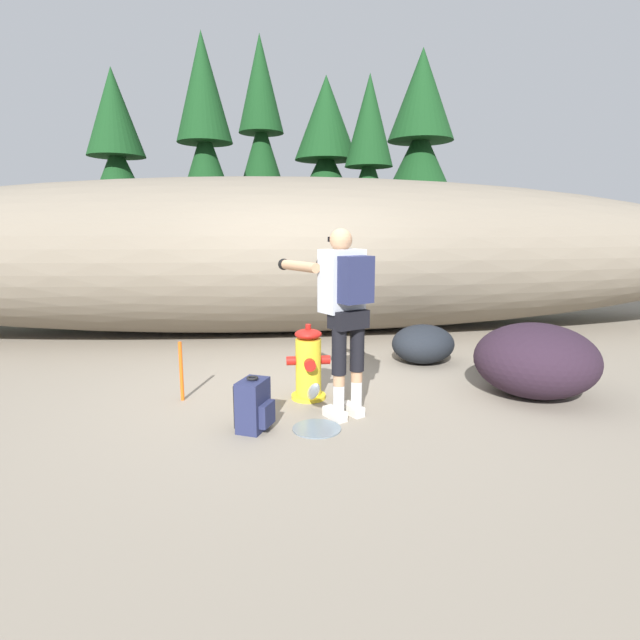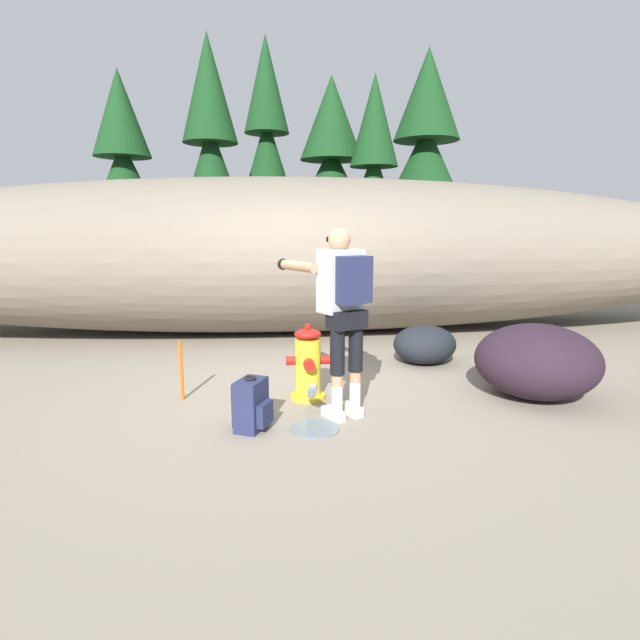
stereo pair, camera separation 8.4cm
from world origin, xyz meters
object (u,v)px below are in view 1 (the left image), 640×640
(survey_stake, at_px, (181,371))
(boulder_small, at_px, (423,344))
(fire_hydrant, at_px, (308,365))
(utility_worker, at_px, (343,299))
(boulder_large, at_px, (536,360))
(spare_backpack, at_px, (254,406))
(boulder_mid, at_px, (514,351))

(survey_stake, bearing_deg, boulder_small, 21.40)
(fire_hydrant, relative_size, boulder_small, 0.93)
(utility_worker, relative_size, boulder_large, 1.39)
(utility_worker, bearing_deg, survey_stake, 41.39)
(fire_hydrant, xyz_separation_m, survey_stake, (-1.26, 0.09, -0.05))
(survey_stake, bearing_deg, utility_worker, -21.04)
(spare_backpack, distance_m, boulder_large, 2.91)
(boulder_mid, bearing_deg, spare_backpack, -156.54)
(boulder_mid, distance_m, survey_stake, 3.77)
(spare_backpack, xyz_separation_m, survey_stake, (-0.73, 0.83, 0.08))
(boulder_small, bearing_deg, boulder_large, -61.92)
(survey_stake, bearing_deg, fire_hydrant, -3.91)
(utility_worker, distance_m, boulder_small, 2.31)
(fire_hydrant, bearing_deg, spare_backpack, -125.80)
(fire_hydrant, distance_m, utility_worker, 0.93)
(spare_backpack, distance_m, boulder_small, 2.87)
(boulder_small, relative_size, survey_stake, 1.38)
(utility_worker, height_order, survey_stake, utility_worker)
(fire_hydrant, relative_size, spare_backpack, 1.63)
(fire_hydrant, xyz_separation_m, spare_backpack, (-0.53, -0.74, -0.14))
(boulder_mid, xyz_separation_m, survey_stake, (-3.74, -0.48, 0.01))
(boulder_small, height_order, survey_stake, survey_stake)
(utility_worker, relative_size, spare_backpack, 3.62)
(utility_worker, distance_m, boulder_large, 2.19)
(fire_hydrant, distance_m, boulder_small, 1.99)
(utility_worker, height_order, boulder_small, utility_worker)
(boulder_large, bearing_deg, boulder_mid, 77.66)
(boulder_small, bearing_deg, boulder_mid, -35.37)
(boulder_small, bearing_deg, survey_stake, -158.60)
(utility_worker, relative_size, boulder_small, 2.06)
(spare_backpack, height_order, boulder_small, boulder_small)
(spare_backpack, height_order, survey_stake, survey_stake)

